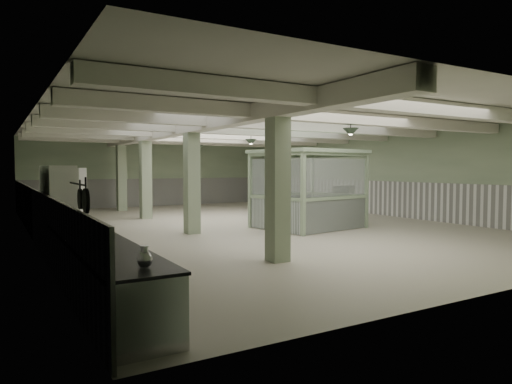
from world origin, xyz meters
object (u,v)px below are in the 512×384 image
prep_counter (98,269)px  filing_cabinet (344,204)px  walkin_cooler (59,213)px  guard_booth (308,176)px

prep_counter → filing_cabinet: filing_cabinet is taller
walkin_cooler → prep_counter: bearing=-88.8°
guard_booth → filing_cabinet: size_ratio=2.64×
prep_counter → walkin_cooler: (-0.08, 4.07, 0.57)m
walkin_cooler → guard_booth: 8.28m
filing_cabinet → guard_booth: bearing=166.7°
prep_counter → walkin_cooler: bearing=91.2°
walkin_cooler → guard_booth: guard_booth is taller
prep_counter → filing_cabinet: (9.97, 5.61, 0.25)m
walkin_cooler → filing_cabinet: 10.18m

